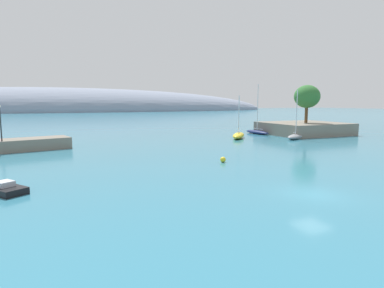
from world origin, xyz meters
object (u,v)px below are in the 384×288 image
(tree_clump_shore, at_px, (307,97))
(sailboat_yellow_near_shore, at_px, (238,135))
(sailboat_grey_mid_mooring, at_px, (296,136))
(sailboat_navy_outer_mooring, at_px, (257,132))
(harbor_lamp_post, at_px, (0,119))
(motorboat_black_foreground, at_px, (0,188))
(mooring_buoy_yellow, at_px, (223,160))

(tree_clump_shore, height_order, sailboat_yellow_near_shore, tree_clump_shore)
(sailboat_yellow_near_shore, bearing_deg, sailboat_grey_mid_mooring, 99.52)
(tree_clump_shore, height_order, sailboat_navy_outer_mooring, sailboat_navy_outer_mooring)
(sailboat_grey_mid_mooring, height_order, sailboat_navy_outer_mooring, sailboat_navy_outer_mooring)
(sailboat_navy_outer_mooring, distance_m, harbor_lamp_post, 47.83)
(sailboat_grey_mid_mooring, bearing_deg, motorboat_black_foreground, -4.95)
(tree_clump_shore, bearing_deg, mooring_buoy_yellow, -145.85)
(tree_clump_shore, height_order, motorboat_black_foreground, tree_clump_shore)
(motorboat_black_foreground, relative_size, harbor_lamp_post, 1.08)
(sailboat_yellow_near_shore, distance_m, harbor_lamp_post, 38.88)
(sailboat_grey_mid_mooring, height_order, motorboat_black_foreground, sailboat_grey_mid_mooring)
(harbor_lamp_post, bearing_deg, motorboat_black_foreground, -83.36)
(mooring_buoy_yellow, relative_size, harbor_lamp_post, 0.13)
(motorboat_black_foreground, bearing_deg, harbor_lamp_post, 151.89)
(sailboat_grey_mid_mooring, relative_size, motorboat_black_foreground, 1.74)
(tree_clump_shore, relative_size, harbor_lamp_post, 1.65)
(mooring_buoy_yellow, bearing_deg, sailboat_grey_mid_mooring, 33.02)
(harbor_lamp_post, bearing_deg, tree_clump_shore, 4.20)
(tree_clump_shore, distance_m, harbor_lamp_post, 55.67)
(motorboat_black_foreground, relative_size, mooring_buoy_yellow, 8.21)
(sailboat_navy_outer_mooring, distance_m, motorboat_black_foreground, 53.74)
(sailboat_navy_outer_mooring, xyz_separation_m, motorboat_black_foreground, (-44.28, -30.46, -0.19))
(sailboat_yellow_near_shore, relative_size, motorboat_black_foreground, 1.55)
(tree_clump_shore, distance_m, mooring_buoy_yellow, 38.68)
(sailboat_yellow_near_shore, height_order, mooring_buoy_yellow, sailboat_yellow_near_shore)
(tree_clump_shore, xyz_separation_m, sailboat_yellow_near_shore, (-16.89, -0.74, -7.36))
(tree_clump_shore, bearing_deg, sailboat_navy_outer_mooring, 149.21)
(mooring_buoy_yellow, bearing_deg, motorboat_black_foreground, -169.47)
(tree_clump_shore, bearing_deg, sailboat_grey_mid_mooring, -142.57)
(harbor_lamp_post, bearing_deg, sailboat_navy_outer_mooring, 11.18)
(sailboat_navy_outer_mooring, bearing_deg, sailboat_grey_mid_mooring, -177.09)
(motorboat_black_foreground, xyz_separation_m, mooring_buoy_yellow, (21.56, 4.01, 0.01))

